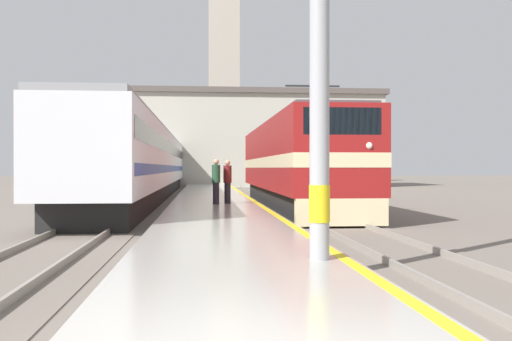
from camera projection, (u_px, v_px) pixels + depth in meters
name	position (u px, v px, depth m)	size (l,w,h in m)	color
ground_plane	(212.00, 199.00, 34.87)	(200.00, 200.00, 0.00)	#70665B
platform	(213.00, 200.00, 29.89)	(3.75, 140.00, 0.33)	#ADA89E
rail_track_near	(283.00, 203.00, 30.20)	(2.83, 140.00, 0.16)	#70665B
rail_track_far	(137.00, 204.00, 29.54)	(2.84, 140.00, 0.16)	#70665B
locomotive_train	(293.00, 164.00, 26.92)	(2.92, 19.23, 4.87)	black
passenger_train	(155.00, 163.00, 41.26)	(2.92, 52.77, 3.94)	black
catenary_mast	(323.00, 37.00, 9.59)	(2.53, 0.34, 7.33)	#9E9EA3
person_on_platform	(216.00, 180.00, 24.17)	(0.34, 0.34, 1.83)	#23232D
second_waiting_passenger	(227.00, 180.00, 24.65)	(0.34, 0.34, 1.80)	#23232D
clock_tower	(224.00, 36.00, 64.73)	(4.07, 4.07, 30.78)	#ADA393
station_building	(241.00, 140.00, 58.62)	(26.67, 9.85, 9.09)	#B7B2A3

